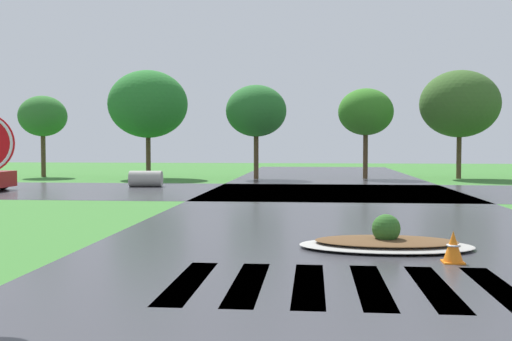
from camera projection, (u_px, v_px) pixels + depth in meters
The scene contains 7 objects.
asphalt_roadway at pixel (350, 234), 13.97m from camera, with size 10.74×80.00×0.01m, color #35353A.
asphalt_cross_road at pixel (333, 192), 26.08m from camera, with size 90.00×9.66×0.01m, color #35353A.
crosswalk_stripes at pixel (371, 286), 8.88m from camera, with size 5.85×2.91×0.01m.
median_island at pixel (386, 242), 12.01m from camera, with size 3.41×1.85×0.68m.
drainage_pipe_stack at pixel (146, 179), 29.13m from camera, with size 1.58×0.87×0.77m.
traffic_cone at pixel (453, 248), 10.56m from camera, with size 0.36×0.36×0.56m.
background_treeline at pixel (311, 108), 36.06m from camera, with size 34.95×5.75×6.42m.
Camera 1 is at (-0.85, -4.03, 2.07)m, focal length 42.89 mm.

